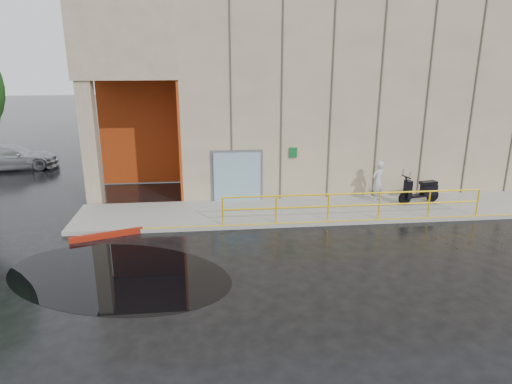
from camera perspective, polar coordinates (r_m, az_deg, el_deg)
ground at (r=13.47m, az=-1.49°, el=-9.41°), size 120.00×120.00×0.00m
sidewalk at (r=18.23m, az=9.98°, el=-2.21°), size 20.00×3.00×0.15m
building at (r=23.86m, az=8.81°, el=12.49°), size 20.00×10.17×8.00m
guardrail at (r=16.89m, az=12.13°, el=-1.72°), size 9.56×0.06×1.03m
person at (r=19.20m, az=14.98°, el=1.31°), size 0.73×0.65×1.68m
scooter at (r=19.47m, az=19.89°, el=0.98°), size 1.86×0.91×1.41m
red_curb at (r=16.28m, az=-18.15°, el=-5.14°), size 2.34×0.92×0.18m
puddle at (r=13.60m, az=-16.90°, el=-9.91°), size 7.69×6.27×0.01m
car_c at (r=27.72m, az=-28.19°, el=3.88°), size 4.82×2.54×1.33m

